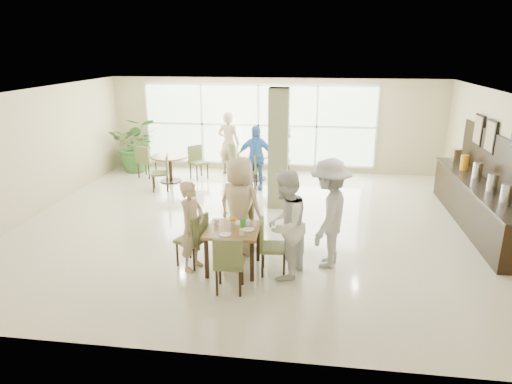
# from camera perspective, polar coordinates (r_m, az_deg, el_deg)

# --- Properties ---
(ground) EXTENTS (10.00, 10.00, 0.00)m
(ground) POSITION_cam_1_polar(r_m,az_deg,el_deg) (9.97, -0.21, -3.89)
(ground) COLOR beige
(ground) RESTS_ON ground
(room_shell) EXTENTS (10.00, 10.00, 10.00)m
(room_shell) POSITION_cam_1_polar(r_m,az_deg,el_deg) (9.48, -0.22, 5.72)
(room_shell) COLOR white
(room_shell) RESTS_ON ground
(window_bank) EXTENTS (7.00, 0.04, 7.00)m
(window_bank) POSITION_cam_1_polar(r_m,az_deg,el_deg) (13.94, 0.30, 8.35)
(window_bank) COLOR silver
(window_bank) RESTS_ON ground
(column) EXTENTS (0.45, 0.45, 2.80)m
(column) POSITION_cam_1_polar(r_m,az_deg,el_deg) (10.66, 2.82, 5.40)
(column) COLOR #757B56
(column) RESTS_ON ground
(main_table) EXTENTS (0.90, 0.90, 0.75)m
(main_table) POSITION_cam_1_polar(r_m,az_deg,el_deg) (7.75, -2.87, -5.28)
(main_table) COLOR brown
(main_table) RESTS_ON ground
(round_table_left) EXTENTS (1.05, 1.05, 0.75)m
(round_table_left) POSITION_cam_1_polar(r_m,az_deg,el_deg) (13.09, -10.69, 3.67)
(round_table_left) COLOR brown
(round_table_left) RESTS_ON ground
(round_table_right) EXTENTS (1.10, 1.10, 0.75)m
(round_table_right) POSITION_cam_1_polar(r_m,az_deg,el_deg) (13.13, -0.02, 4.07)
(round_table_right) COLOR brown
(round_table_right) RESTS_ON ground
(chairs_main_table) EXTENTS (1.99, 1.99, 0.95)m
(chairs_main_table) POSITION_cam_1_polar(r_m,az_deg,el_deg) (7.83, -2.92, -6.43)
(chairs_main_table) COLOR #555E33
(chairs_main_table) RESTS_ON ground
(chairs_table_left) EXTENTS (2.14, 1.86, 0.95)m
(chairs_table_left) POSITION_cam_1_polar(r_m,az_deg,el_deg) (13.11, -10.86, 3.28)
(chairs_table_left) COLOR #555E33
(chairs_table_left) RESTS_ON ground
(chairs_table_right) EXTENTS (2.04, 1.90, 0.95)m
(chairs_table_right) POSITION_cam_1_polar(r_m,az_deg,el_deg) (13.17, -0.20, 3.67)
(chairs_table_right) COLOR #555E33
(chairs_table_right) RESTS_ON ground
(tabletop_clutter) EXTENTS (0.72, 0.75, 0.21)m
(tabletop_clutter) POSITION_cam_1_polar(r_m,az_deg,el_deg) (7.68, -2.54, -4.18)
(tabletop_clutter) COLOR white
(tabletop_clutter) RESTS_ON main_table
(buffet_counter) EXTENTS (0.64, 4.70, 1.95)m
(buffet_counter) POSITION_cam_1_polar(r_m,az_deg,el_deg) (10.73, 25.90, -1.02)
(buffet_counter) COLOR black
(buffet_counter) RESTS_ON ground
(framed_art_a) EXTENTS (0.05, 0.55, 0.70)m
(framed_art_a) POSITION_cam_1_polar(r_m,az_deg,el_deg) (10.97, 27.29, 6.19)
(framed_art_a) COLOR black
(framed_art_a) RESTS_ON ground
(framed_art_b) EXTENTS (0.05, 0.55, 0.70)m
(framed_art_b) POSITION_cam_1_polar(r_m,az_deg,el_deg) (11.72, 26.06, 6.99)
(framed_art_b) COLOR black
(framed_art_b) RESTS_ON ground
(potted_plant) EXTENTS (1.82, 1.82, 1.67)m
(potted_plant) POSITION_cam_1_polar(r_m,az_deg,el_deg) (14.45, -14.68, 5.82)
(potted_plant) COLOR #366B2A
(potted_plant) RESTS_ON ground
(teen_left) EXTENTS (0.52, 0.66, 1.57)m
(teen_left) POSITION_cam_1_polar(r_m,az_deg,el_deg) (7.79, -7.99, -4.24)
(teen_left) COLOR tan
(teen_left) RESTS_ON ground
(teen_far) EXTENTS (1.01, 0.79, 1.82)m
(teen_far) POSITION_cam_1_polar(r_m,az_deg,el_deg) (8.28, -2.02, -1.77)
(teen_far) COLOR tan
(teen_far) RESTS_ON ground
(teen_right) EXTENTS (0.93, 1.06, 1.83)m
(teen_right) POSITION_cam_1_polar(r_m,az_deg,el_deg) (7.43, 3.66, -4.13)
(teen_right) COLOR white
(teen_right) RESTS_ON ground
(teen_standing) EXTENTS (0.99, 1.37, 1.92)m
(teen_standing) POSITION_cam_1_polar(r_m,az_deg,el_deg) (7.88, 9.09, -2.67)
(teen_standing) COLOR #B2B2B5
(teen_standing) RESTS_ON ground
(adult_a) EXTENTS (1.01, 0.58, 1.72)m
(adult_a) POSITION_cam_1_polar(r_m,az_deg,el_deg) (12.15, -0.07, 4.33)
(adult_a) COLOR #4683D2
(adult_a) RESTS_ON ground
(adult_b) EXTENTS (0.89, 1.59, 1.63)m
(adult_b) POSITION_cam_1_polar(r_m,az_deg,el_deg) (13.01, 3.37, 5.01)
(adult_b) COLOR white
(adult_b) RESTS_ON ground
(adult_standing) EXTENTS (0.77, 0.59, 1.88)m
(adult_standing) POSITION_cam_1_polar(r_m,az_deg,el_deg) (13.60, -3.44, 6.11)
(adult_standing) COLOR tan
(adult_standing) RESTS_ON ground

